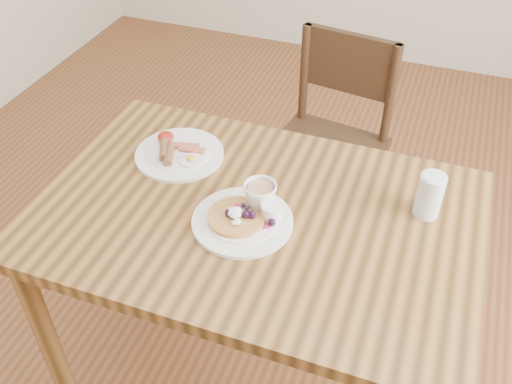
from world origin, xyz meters
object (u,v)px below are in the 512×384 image
dining_table (256,237)px  chair_far (330,139)px  teacup_saucer (260,199)px  water_glass (430,195)px  pancake_plate (244,219)px  breakfast_plate (178,153)px

dining_table → chair_far: 0.78m
teacup_saucer → water_glass: size_ratio=1.11×
dining_table → teacup_saucer: teacup_saucer is taller
chair_far → water_glass: 0.80m
pancake_plate → water_glass: bearing=24.6°
water_glass → teacup_saucer: bearing=-160.9°
chair_far → teacup_saucer: size_ratio=6.29×
teacup_saucer → water_glass: 0.45m
dining_table → pancake_plate: size_ratio=4.44×
chair_far → water_glass: bearing=131.9°
water_glass → dining_table: bearing=-160.5°
breakfast_plate → dining_table: bearing=-26.7°
pancake_plate → teacup_saucer: teacup_saucer is taller
dining_table → breakfast_plate: size_ratio=4.44×
chair_far → pancake_plate: chair_far is taller
pancake_plate → dining_table: bearing=74.8°
dining_table → chair_far: size_ratio=1.36×
dining_table → teacup_saucer: (0.01, 0.01, 0.14)m
water_glass → pancake_plate: bearing=-155.4°
water_glass → chair_far: bearing=123.3°
pancake_plate → breakfast_plate: 0.36m
dining_table → pancake_plate: (-0.01, -0.05, 0.11)m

